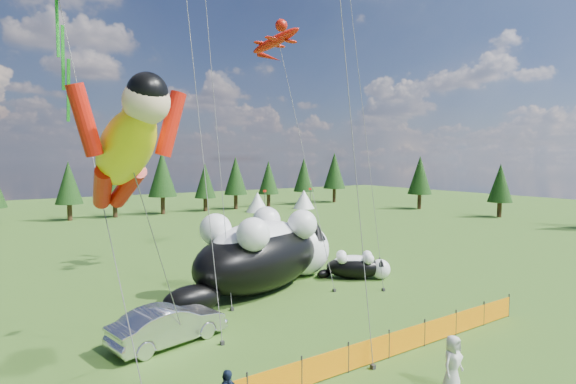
{
  "coord_description": "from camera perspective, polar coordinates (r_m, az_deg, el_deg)",
  "views": [
    {
      "loc": [
        -9.15,
        -14.43,
        7.45
      ],
      "look_at": [
        3.14,
        4.0,
        5.8
      ],
      "focal_mm": 28.0,
      "sensor_mm": 36.0,
      "label": 1
    }
  ],
  "objects": [
    {
      "name": "tree_line",
      "position": [
        60.23,
        -24.9,
        0.57
      ],
      "size": [
        90.0,
        4.0,
        8.0
      ],
      "primitive_type": null,
      "color": "black",
      "rests_on": "ground"
    },
    {
      "name": "gecko_kite",
      "position": [
        32.57,
        -1.58,
        18.64
      ],
      "size": [
        5.04,
        10.65,
        17.36
      ],
      "color": "red",
      "rests_on": "ground"
    },
    {
      "name": "car",
      "position": [
        19.45,
        -14.92,
        -15.96
      ],
      "size": [
        4.96,
        2.61,
        1.56
      ],
      "primitive_type": "imported",
      "rotation": [
        0.0,
        0.0,
        1.79
      ],
      "color": "silver",
      "rests_on": "ground"
    },
    {
      "name": "spectator_e",
      "position": [
        16.26,
        20.17,
        -19.74
      ],
      "size": [
        0.94,
        0.67,
        1.81
      ],
      "primitive_type": "imported",
      "rotation": [
        0.0,
        0.0,
        0.11
      ],
      "color": "beige",
      "rests_on": "ground"
    },
    {
      "name": "cat_small",
      "position": [
        28.62,
        8.8,
        -9.25
      ],
      "size": [
        3.94,
        3.4,
        1.67
      ],
      "rotation": [
        0.0,
        0.0,
        -0.66
      ],
      "color": "black",
      "rests_on": "ground"
    },
    {
      "name": "superhero_kite",
      "position": [
        12.14,
        -20.0,
        5.1
      ],
      "size": [
        5.5,
        7.62,
        10.75
      ],
      "color": "yellow",
      "rests_on": "ground"
    },
    {
      "name": "safety_fence",
      "position": [
        16.21,
        4.82,
        -21.14
      ],
      "size": [
        22.06,
        0.06,
        1.1
      ],
      "color": "#262626",
      "rests_on": "ground"
    },
    {
      "name": "ground",
      "position": [
        18.64,
        -1.28,
        -19.3
      ],
      "size": [
        160.0,
        160.0,
        0.0
      ],
      "primitive_type": "plane",
      "color": "#17390A",
      "rests_on": "ground"
    },
    {
      "name": "cat_large",
      "position": [
        25.95,
        -2.87,
        -7.57
      ],
      "size": [
        12.05,
        7.24,
        4.5
      ],
      "rotation": [
        0.0,
        0.0,
        0.34
      ],
      "color": "black",
      "rests_on": "ground"
    },
    {
      "name": "festival_tents",
      "position": [
        58.36,
        -13.32,
        -1.82
      ],
      "size": [
        50.0,
        3.2,
        2.8
      ],
      "primitive_type": null,
      "color": "white",
      "rests_on": "ground"
    }
  ]
}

